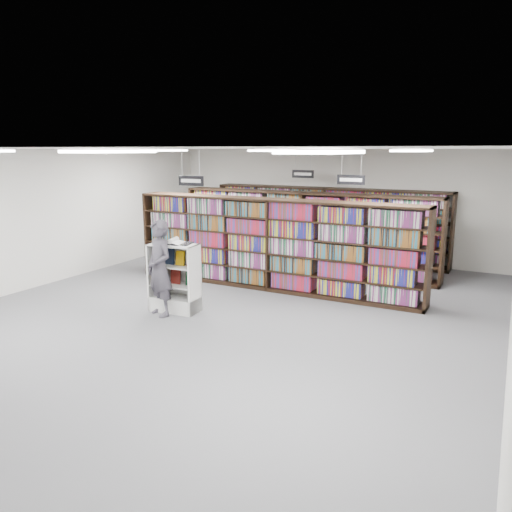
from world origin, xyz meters
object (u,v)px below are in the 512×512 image
at_px(endcap_display, 176,288).
at_px(shopper, 160,268).
at_px(bookshelf_row_near, 272,244).
at_px(open_book, 174,242).

xyz_separation_m(endcap_display, shopper, (-0.09, -0.36, 0.47)).
height_order(bookshelf_row_near, open_book, bookshelf_row_near).
bearing_deg(shopper, bookshelf_row_near, 90.80).
distance_m(endcap_display, open_book, 0.94).
xyz_separation_m(endcap_display, open_book, (-0.02, 0.03, 0.93)).
relative_size(bookshelf_row_near, endcap_display, 5.12).
relative_size(open_book, shopper, 0.40).
bearing_deg(open_book, endcap_display, -62.43).
xyz_separation_m(bookshelf_row_near, open_book, (-1.03, -2.31, 0.35)).
xyz_separation_m(bookshelf_row_near, endcap_display, (-1.01, -2.34, -0.59)).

